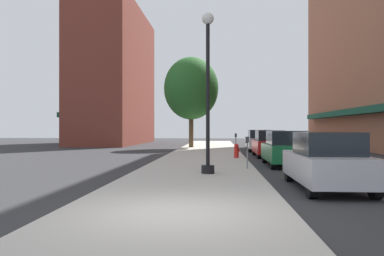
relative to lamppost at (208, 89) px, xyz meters
name	(u,v)px	position (x,y,z in m)	size (l,w,h in m)	color
ground_plane	(267,156)	(3.52, 11.29, -3.20)	(90.00, 90.00, 0.00)	#2D2D30
sidewalk_slab	(206,154)	(-0.48, 12.29, -3.14)	(4.80, 50.00, 0.12)	#B7B2A8
building_far_background	(116,77)	(-11.49, 30.29, 4.47)	(6.80, 18.00, 15.38)	brown
lamppost	(208,89)	(0.00, 0.00, 0.00)	(0.48, 0.48, 5.90)	black
fire_hydrant	(236,151)	(1.39, 7.73, -2.68)	(0.33, 0.26, 0.79)	red
parking_meter_near	(236,140)	(1.57, 12.77, -2.25)	(0.14, 0.09, 1.31)	slate
parking_meter_far	(247,148)	(1.57, 1.82, -2.25)	(0.14, 0.09, 1.31)	slate
tree_near	(191,88)	(-2.02, 20.00, 2.08)	(4.78, 4.78, 7.92)	#4C3823
car_silver	(326,161)	(3.52, -2.75, -2.39)	(1.80, 4.30, 1.66)	black
car_green	(285,149)	(3.52, 4.28, -2.39)	(1.80, 4.30, 1.66)	black
car_red	(269,144)	(3.52, 10.15, -2.39)	(1.80, 4.30, 1.66)	black
car_white	(259,141)	(3.52, 16.38, -2.39)	(1.80, 4.30, 1.66)	black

